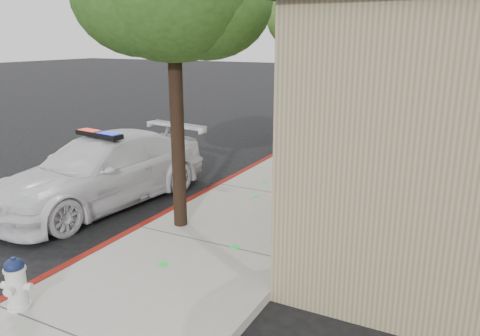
% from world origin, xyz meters
% --- Properties ---
extents(ground, '(120.00, 120.00, 0.00)m').
position_xyz_m(ground, '(0.00, 0.00, 0.00)').
color(ground, black).
rests_on(ground, ground).
extents(sidewalk, '(3.20, 60.00, 0.15)m').
position_xyz_m(sidewalk, '(1.60, 3.00, 0.07)').
color(sidewalk, '#9B998D').
rests_on(sidewalk, ground).
extents(red_curb, '(0.14, 60.00, 0.16)m').
position_xyz_m(red_curb, '(0.06, 3.00, 0.08)').
color(red_curb, maroon).
rests_on(red_curb, ground).
extents(police_car, '(2.79, 5.43, 1.63)m').
position_xyz_m(police_car, '(-1.73, 1.00, 0.76)').
color(police_car, white).
rests_on(police_car, ground).
extents(fire_hydrant, '(0.41, 0.36, 0.72)m').
position_xyz_m(fire_hydrant, '(0.45, -2.90, 0.51)').
color(fire_hydrant, silver).
rests_on(fire_hydrant, sidewalk).
extents(street_tree_mid, '(2.97, 2.80, 5.34)m').
position_xyz_m(street_tree_mid, '(0.71, 7.88, 4.17)').
color(street_tree_mid, black).
rests_on(street_tree_mid, sidewalk).
extents(street_tree_far, '(2.68, 2.71, 4.97)m').
position_xyz_m(street_tree_far, '(1.44, 9.83, 3.89)').
color(street_tree_far, black).
rests_on(street_tree_far, sidewalk).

